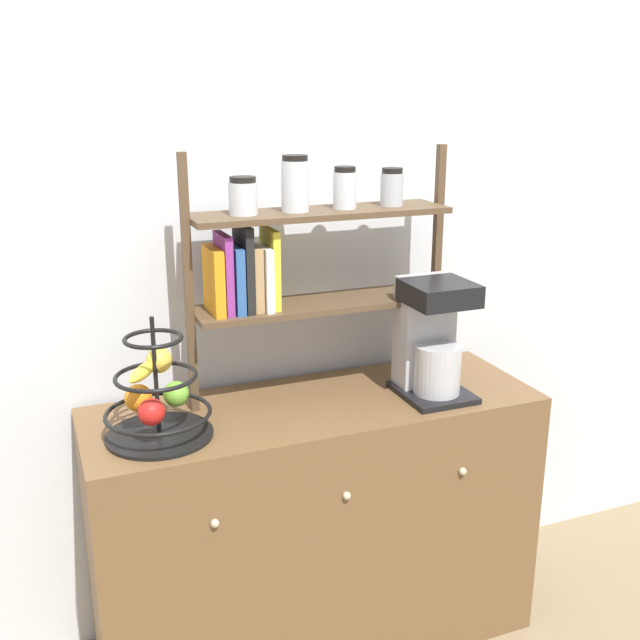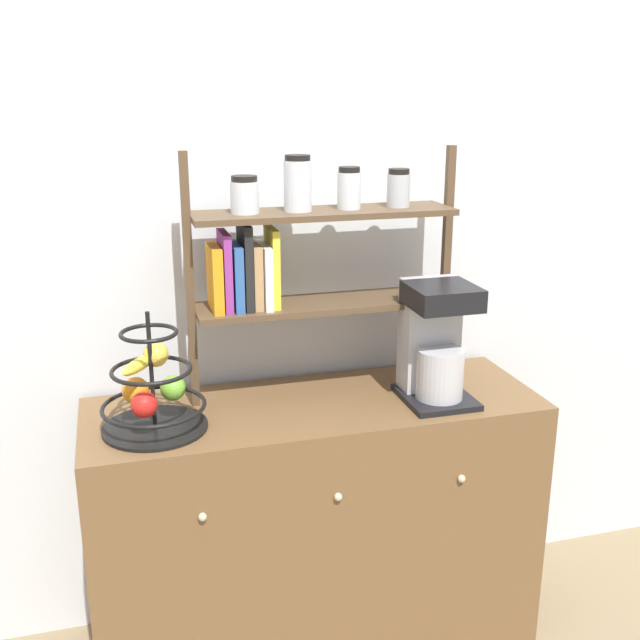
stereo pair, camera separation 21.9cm
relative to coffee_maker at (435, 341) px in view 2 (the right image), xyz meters
The scene contains 5 objects.
wall_back 0.56m from the coffee_maker, 137.41° to the left, with size 7.00×0.05×2.60m, color silver.
sideboard 0.71m from the coffee_maker, behind, with size 1.38×0.49×0.84m.
coffee_maker is the anchor object (origin of this frame).
fruit_stand 0.85m from the coffee_maker, behind, with size 0.29×0.29×0.34m.
shelf_hutch 0.51m from the coffee_maker, 160.90° to the left, with size 0.83×0.20×0.75m.
Camera 2 is at (-0.56, -1.79, 1.75)m, focal length 42.00 mm.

